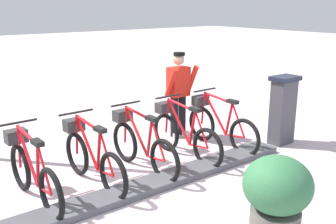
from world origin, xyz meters
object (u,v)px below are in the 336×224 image
worker_near_rack (179,92)px  bike_docked_0 (219,124)px  bike_docked_2 (141,144)px  payment_kiosk (283,109)px  planter_bush (277,194)px  bike_docked_1 (183,133)px  bike_docked_4 (32,171)px  bike_docked_3 (91,156)px

worker_near_rack → bike_docked_0: bearing=-166.6°
bike_docked_2 → worker_near_rack: 1.81m
bike_docked_0 → bike_docked_2: same height
payment_kiosk → worker_near_rack: (1.48, 1.28, 0.24)m
bike_docked_0 → planter_bush: 2.94m
bike_docked_1 → worker_near_rack: 1.21m
planter_bush → worker_near_rack: bearing=-21.8°
bike_docked_4 → bike_docked_1: bearing=-90.0°
bike_docked_4 → worker_near_rack: worker_near_rack is taller
bike_docked_0 → worker_near_rack: worker_near_rack is taller
bike_docked_1 → bike_docked_4: 2.56m
bike_docked_2 → bike_docked_4: 1.70m
payment_kiosk → planter_bush: size_ratio=1.32×
bike_docked_0 → bike_docked_3: bearing=90.0°
bike_docked_0 → bike_docked_1: same height
bike_docked_1 → worker_near_rack: size_ratio=1.04×
bike_docked_3 → bike_docked_4: bearing=90.0°
bike_docked_2 → planter_bush: bearing=-176.9°
payment_kiosk → bike_docked_2: size_ratio=0.74×
bike_docked_2 → bike_docked_3: 0.85m
payment_kiosk → bike_docked_2: 2.83m
worker_near_rack → bike_docked_1: bearing=144.9°
bike_docked_4 → payment_kiosk: bearing=-97.3°
bike_docked_0 → bike_docked_4: bearing=90.0°
bike_docked_2 → planter_bush: bike_docked_2 is taller
bike_docked_1 → worker_near_rack: (0.91, -0.64, 0.48)m
bike_docked_0 → bike_docked_3: same height
bike_docked_0 → worker_near_rack: size_ratio=1.04×
bike_docked_0 → bike_docked_1: 0.85m
bike_docked_1 → planter_bush: bearing=163.8°
bike_docked_0 → bike_docked_1: size_ratio=1.00×
bike_docked_0 → bike_docked_2: 1.70m
bike_docked_0 → bike_docked_2: (0.00, 1.70, 0.00)m
bike_docked_1 → planter_bush: size_ratio=1.77×
payment_kiosk → bike_docked_0: (0.57, 1.06, -0.24)m
payment_kiosk → worker_near_rack: bearing=40.8°
bike_docked_0 → bike_docked_3: size_ratio=1.00×
bike_docked_2 → planter_bush: 2.49m
payment_kiosk → bike_docked_1: (0.57, 1.91, -0.24)m
worker_near_rack → planter_bush: bearing=158.2°
bike_docked_2 → bike_docked_4: bearing=90.0°
payment_kiosk → bike_docked_3: payment_kiosk is taller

